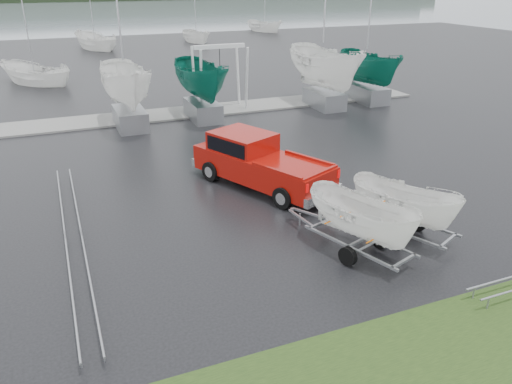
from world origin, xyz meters
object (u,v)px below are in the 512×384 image
Objects in this scene: pickup_truck at (256,160)px; boat_hoist at (220,68)px; trailer_parked at (365,182)px; trailer_hitched at (409,171)px.

pickup_truck is 1.60× the size of boat_hoist.
trailer_parked reaches higher than pickup_truck.
boat_hoist is (1.85, 19.05, 0.22)m from trailer_parked.
trailer_hitched reaches higher than boat_hoist.
trailer_parked is (0.83, -6.48, 1.36)m from pickup_truck.
trailer_hitched is 0.97× the size of trailer_parked.
trailer_parked is 19.14m from boat_hoist.
pickup_truck is at bearing 78.78° from trailer_parked.
boat_hoist is (2.69, 12.56, 1.58)m from pickup_truck.
trailer_parked is at bearing -106.96° from pickup_truck.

